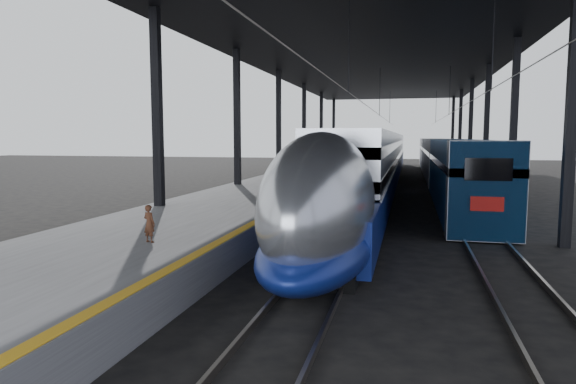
% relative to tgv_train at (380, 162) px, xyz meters
% --- Properties ---
extents(ground, '(160.00, 160.00, 0.00)m').
position_rel_tgv_train_xyz_m(ground, '(-2.00, -26.66, -1.93)').
color(ground, black).
rests_on(ground, ground).
extents(platform, '(6.00, 80.00, 1.00)m').
position_rel_tgv_train_xyz_m(platform, '(-5.50, -6.66, -1.43)').
color(platform, '#4C4C4F').
rests_on(platform, ground).
extents(yellow_strip, '(0.30, 80.00, 0.01)m').
position_rel_tgv_train_xyz_m(yellow_strip, '(-2.70, -6.66, -0.92)').
color(yellow_strip, '#C98D12').
rests_on(yellow_strip, platform).
extents(rails, '(6.52, 80.00, 0.16)m').
position_rel_tgv_train_xyz_m(rails, '(2.50, -6.66, -1.85)').
color(rails, slate).
rests_on(rails, ground).
extents(canopy, '(18.00, 75.00, 9.47)m').
position_rel_tgv_train_xyz_m(canopy, '(-0.10, -6.66, 7.19)').
color(canopy, black).
rests_on(canopy, ground).
extents(tgv_train, '(2.87, 65.20, 4.12)m').
position_rel_tgv_train_xyz_m(tgv_train, '(0.00, 0.00, 0.00)').
color(tgv_train, '#ABAEB3').
rests_on(tgv_train, ground).
extents(second_train, '(2.70, 56.05, 3.72)m').
position_rel_tgv_train_xyz_m(second_train, '(5.00, 5.53, -0.05)').
color(second_train, navy).
rests_on(second_train, ground).
extents(child, '(0.43, 0.35, 1.02)m').
position_rel_tgv_train_xyz_m(child, '(-4.52, -28.58, -0.41)').
color(child, '#4D2A19').
rests_on(child, platform).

